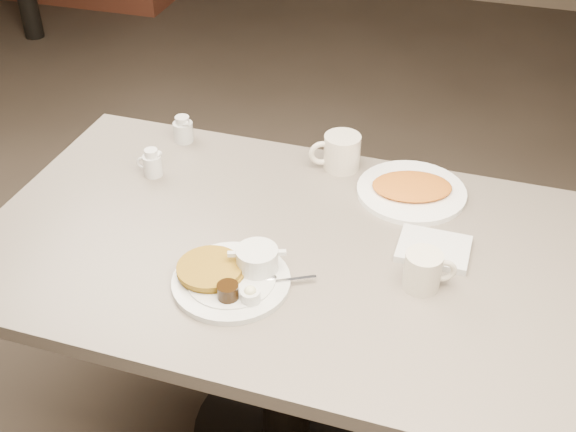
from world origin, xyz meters
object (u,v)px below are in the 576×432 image
(diner_table, at_px, (286,295))
(creamer_left, at_px, (152,163))
(coffee_mug_near, at_px, (424,270))
(creamer_right, at_px, (183,130))
(main_plate, at_px, (233,274))
(hash_plate, at_px, (412,190))
(coffee_mug_far, at_px, (340,152))

(diner_table, distance_m, creamer_left, 0.52)
(coffee_mug_near, relative_size, creamer_right, 1.59)
(coffee_mug_near, bearing_deg, main_plate, -164.16)
(diner_table, relative_size, hash_plate, 4.15)
(main_plate, xyz_separation_m, creamer_left, (-0.37, 0.35, 0.01))
(coffee_mug_far, distance_m, hash_plate, 0.23)
(main_plate, distance_m, coffee_mug_far, 0.55)
(diner_table, relative_size, creamer_right, 18.75)
(diner_table, bearing_deg, creamer_left, 157.90)
(coffee_mug_far, bearing_deg, creamer_right, 179.82)
(diner_table, relative_size, main_plate, 4.22)
(diner_table, xyz_separation_m, coffee_mug_far, (0.04, 0.37, 0.22))
(main_plate, height_order, hash_plate, main_plate)
(diner_table, relative_size, creamer_left, 18.75)
(diner_table, distance_m, hash_plate, 0.44)
(creamer_left, bearing_deg, diner_table, -22.10)
(creamer_left, distance_m, hash_plate, 0.71)
(coffee_mug_near, distance_m, creamer_left, 0.82)
(coffee_mug_near, distance_m, coffee_mug_far, 0.52)
(coffee_mug_near, relative_size, hash_plate, 0.35)
(coffee_mug_far, height_order, creamer_right, coffee_mug_far)
(hash_plate, bearing_deg, creamer_right, 174.14)
(diner_table, height_order, coffee_mug_far, coffee_mug_far)
(creamer_right, bearing_deg, diner_table, -40.49)
(main_plate, bearing_deg, diner_table, 67.05)
(coffee_mug_near, bearing_deg, creamer_right, 151.41)
(main_plate, bearing_deg, coffee_mug_near, 15.84)
(diner_table, xyz_separation_m, creamer_right, (-0.44, 0.38, 0.21))
(coffee_mug_far, bearing_deg, diner_table, -96.07)
(creamer_right, distance_m, hash_plate, 0.70)
(diner_table, height_order, main_plate, main_plate)
(main_plate, height_order, coffee_mug_far, coffee_mug_far)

